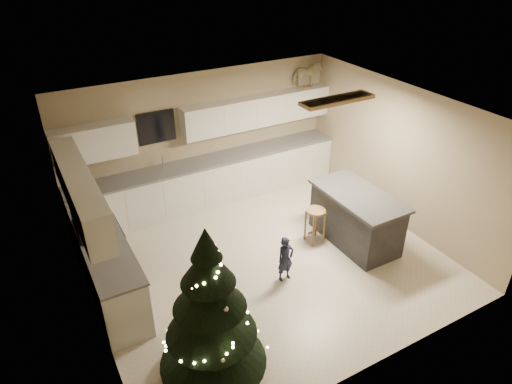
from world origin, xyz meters
TOP-DOWN VIEW (x-y plane):
  - ground_plane at (0.00, 0.00)m, footprint 5.50×5.50m
  - room_shell at (0.02, 0.00)m, footprint 5.52×5.02m
  - cabinetry at (-0.91, 1.65)m, footprint 5.50×3.20m
  - island at (1.65, -0.26)m, footprint 0.90×1.70m
  - bar_stool at (1.02, 0.06)m, footprint 0.34×0.34m
  - christmas_tree at (-1.69, -1.60)m, footprint 1.37×1.32m
  - toddler at (0.03, -0.54)m, footprint 0.29×0.19m
  - rocking_horse at (2.29, 2.33)m, footprint 0.61×0.35m

SIDE VIEW (x-z plane):
  - ground_plane at x=0.00m, z-range 0.00..0.00m
  - toddler at x=0.03m, z-range 0.00..0.78m
  - island at x=1.65m, z-range 0.00..0.95m
  - bar_stool at x=1.02m, z-range 0.16..0.81m
  - cabinetry at x=-0.91m, z-range -0.24..1.76m
  - christmas_tree at x=-1.69m, z-range -0.20..1.99m
  - room_shell at x=0.02m, z-range 0.44..3.05m
  - rocking_horse at x=2.29m, z-range 2.01..2.52m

